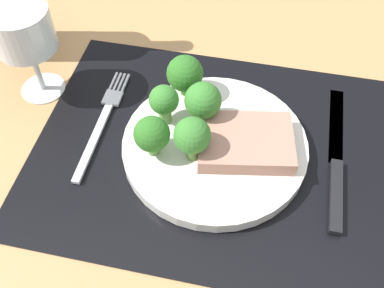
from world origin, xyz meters
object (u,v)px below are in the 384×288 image
plate (215,146)px  steak (245,145)px  wine_glass (24,34)px  fork (102,121)px  knife (336,165)px

plate → steak: (3.71, -0.41, 1.83)cm
wine_glass → fork: bearing=-23.5°
fork → knife: (30.56, -0.89, 0.05)cm
plate → knife: size_ratio=1.01×
steak → knife: steak is taller
fork → wine_glass: size_ratio=1.45×
steak → wine_glass: 30.97cm
fork → wine_glass: (-10.41, 4.52, 9.14)cm
steak → fork: (-19.14, 1.84, -2.38)cm
steak → fork: size_ratio=0.60×
plate → wine_glass: 27.87cm
plate → steak: bearing=-6.4°
steak → fork: 19.38cm
steak → fork: steak is taller
plate → wine_glass: bearing=167.0°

